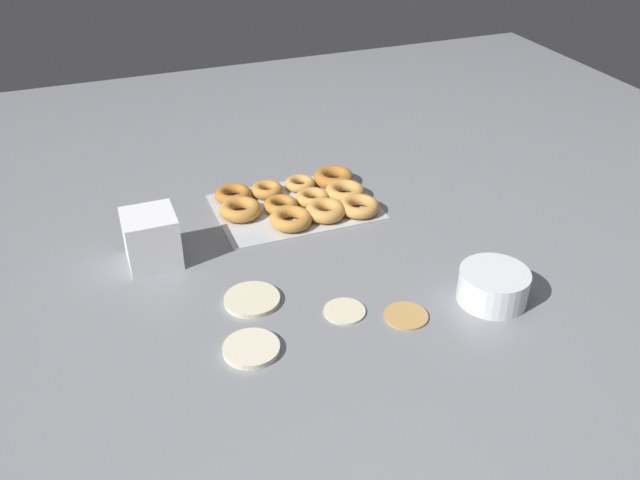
{
  "coord_description": "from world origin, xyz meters",
  "views": [
    {
      "loc": [
        0.44,
        1.1,
        0.86
      ],
      "look_at": [
        -0.02,
        -0.1,
        0.04
      ],
      "focal_mm": 38.0,
      "sensor_mm": 36.0,
      "label": 1
    }
  ],
  "objects_px": {
    "pancake_1": "(252,299)",
    "donut_tray": "(301,200)",
    "pancake_2": "(406,315)",
    "batter_bowl": "(493,286)",
    "container_stack": "(151,238)",
    "pancake_0": "(345,310)",
    "pancake_3": "(251,349)"
  },
  "relations": [
    {
      "from": "pancake_1",
      "to": "donut_tray",
      "type": "bearing_deg",
      "value": -124.01
    },
    {
      "from": "pancake_2",
      "to": "donut_tray",
      "type": "bearing_deg",
      "value": -84.84
    },
    {
      "from": "donut_tray",
      "to": "batter_bowl",
      "type": "relative_size",
      "value": 2.78
    },
    {
      "from": "batter_bowl",
      "to": "container_stack",
      "type": "height_order",
      "value": "container_stack"
    },
    {
      "from": "pancake_0",
      "to": "pancake_3",
      "type": "relative_size",
      "value": 0.79
    },
    {
      "from": "container_stack",
      "to": "pancake_1",
      "type": "bearing_deg",
      "value": 126.15
    },
    {
      "from": "pancake_1",
      "to": "pancake_3",
      "type": "height_order",
      "value": "pancake_3"
    },
    {
      "from": "pancake_2",
      "to": "donut_tray",
      "type": "xyz_separation_m",
      "value": [
        0.04,
        -0.5,
        0.01
      ]
    },
    {
      "from": "pancake_0",
      "to": "donut_tray",
      "type": "bearing_deg",
      "value": -98.31
    },
    {
      "from": "container_stack",
      "to": "batter_bowl",
      "type": "bearing_deg",
      "value": 147.92
    },
    {
      "from": "pancake_0",
      "to": "pancake_2",
      "type": "distance_m",
      "value": 0.12
    },
    {
      "from": "pancake_0",
      "to": "pancake_3",
      "type": "distance_m",
      "value": 0.21
    },
    {
      "from": "donut_tray",
      "to": "batter_bowl",
      "type": "height_order",
      "value": "batter_bowl"
    },
    {
      "from": "pancake_2",
      "to": "pancake_3",
      "type": "relative_size",
      "value": 0.82
    },
    {
      "from": "pancake_0",
      "to": "pancake_2",
      "type": "relative_size",
      "value": 0.97
    },
    {
      "from": "pancake_0",
      "to": "batter_bowl",
      "type": "bearing_deg",
      "value": 166.83
    },
    {
      "from": "pancake_0",
      "to": "container_stack",
      "type": "relative_size",
      "value": 0.71
    },
    {
      "from": "pancake_2",
      "to": "pancake_3",
      "type": "bearing_deg",
      "value": -2.44
    },
    {
      "from": "pancake_1",
      "to": "container_stack",
      "type": "distance_m",
      "value": 0.28
    },
    {
      "from": "pancake_2",
      "to": "donut_tray",
      "type": "distance_m",
      "value": 0.5
    },
    {
      "from": "batter_bowl",
      "to": "container_stack",
      "type": "xyz_separation_m",
      "value": [
        0.63,
        -0.39,
        0.03
      ]
    },
    {
      "from": "pancake_1",
      "to": "container_stack",
      "type": "height_order",
      "value": "container_stack"
    },
    {
      "from": "pancake_0",
      "to": "batter_bowl",
      "type": "height_order",
      "value": "batter_bowl"
    },
    {
      "from": "pancake_0",
      "to": "container_stack",
      "type": "xyz_separation_m",
      "value": [
        0.33,
        -0.32,
        0.06
      ]
    },
    {
      "from": "pancake_1",
      "to": "donut_tray",
      "type": "distance_m",
      "value": 0.41
    },
    {
      "from": "pancake_1",
      "to": "batter_bowl",
      "type": "xyz_separation_m",
      "value": [
        -0.47,
        0.17,
        0.03
      ]
    },
    {
      "from": "pancake_1",
      "to": "pancake_3",
      "type": "xyz_separation_m",
      "value": [
        0.04,
        0.15,
        0.0
      ]
    },
    {
      "from": "pancake_3",
      "to": "pancake_1",
      "type": "bearing_deg",
      "value": -106.67
    },
    {
      "from": "pancake_2",
      "to": "batter_bowl",
      "type": "relative_size",
      "value": 0.61
    },
    {
      "from": "pancake_0",
      "to": "container_stack",
      "type": "bearing_deg",
      "value": -44.63
    },
    {
      "from": "pancake_3",
      "to": "donut_tray",
      "type": "distance_m",
      "value": 0.56
    },
    {
      "from": "pancake_1",
      "to": "donut_tray",
      "type": "relative_size",
      "value": 0.29
    }
  ]
}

